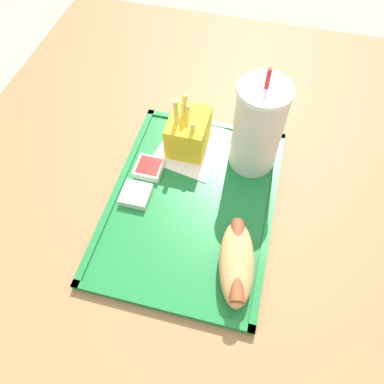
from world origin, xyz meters
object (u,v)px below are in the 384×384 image
object	(u,v)px
soda_cup	(258,128)
fries_carton	(188,132)
sauce_cup_mayo	(136,194)
hot_dog_far	(237,262)
sauce_cup_ketchup	(149,168)

from	to	relation	value
soda_cup	fries_carton	xyz separation A→B (m)	(-0.01, -0.13, -0.05)
soda_cup	sauce_cup_mayo	world-z (taller)	soda_cup
hot_dog_far	soda_cup	bearing A→B (deg)	-177.36
sauce_cup_mayo	sauce_cup_ketchup	world-z (taller)	same
soda_cup	sauce_cup_ketchup	xyz separation A→B (m)	(0.07, -0.18, -0.08)
hot_dog_far	sauce_cup_ketchup	bearing A→B (deg)	-128.64
sauce_cup_mayo	fries_carton	bearing A→B (deg)	156.92
sauce_cup_mayo	sauce_cup_ketchup	size ratio (longest dim) A/B	1.00
soda_cup	sauce_cup_ketchup	distance (m)	0.21
hot_dog_far	sauce_cup_mayo	world-z (taller)	hot_dog_far
fries_carton	hot_dog_far	bearing A→B (deg)	30.58
sauce_cup_mayo	hot_dog_far	bearing A→B (deg)	65.29
sauce_cup_mayo	sauce_cup_ketchup	bearing A→B (deg)	175.61
soda_cup	sauce_cup_mayo	bearing A→B (deg)	-54.28
soda_cup	fries_carton	size ratio (longest dim) A/B	1.74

